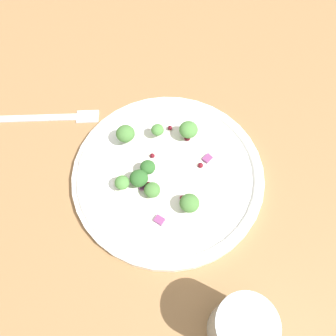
# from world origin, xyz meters

# --- Properties ---
(ground_plane) EXTENTS (1.80, 1.80, 0.02)m
(ground_plane) POSITION_xyz_m (0.00, 0.00, -0.01)
(ground_plane) COLOR olive
(plate) EXTENTS (0.28, 0.28, 0.02)m
(plate) POSITION_xyz_m (-0.02, -0.01, 0.01)
(plate) COLOR white
(plate) RESTS_ON ground_plane
(dressing_pool) EXTENTS (0.16, 0.16, 0.00)m
(dressing_pool) POSITION_xyz_m (-0.02, -0.01, 0.01)
(dressing_pool) COLOR white
(dressing_pool) RESTS_ON plate
(broccoli_floret_0) EXTENTS (0.02, 0.02, 0.02)m
(broccoli_floret_0) POSITION_xyz_m (-0.08, 0.03, 0.03)
(broccoli_floret_0) COLOR #8EB77A
(broccoli_floret_0) RESTS_ON plate
(broccoli_floret_1) EXTENTS (0.02, 0.02, 0.02)m
(broccoli_floret_1) POSITION_xyz_m (-0.04, 0.02, 0.03)
(broccoli_floret_1) COLOR #8EB77A
(broccoli_floret_1) RESTS_ON plate
(broccoli_floret_2) EXTENTS (0.03, 0.03, 0.03)m
(broccoli_floret_2) POSITION_xyz_m (0.05, 0.01, 0.03)
(broccoli_floret_2) COLOR #9EC684
(broccoli_floret_2) RESTS_ON plate
(broccoli_floret_3) EXTENTS (0.03, 0.03, 0.03)m
(broccoli_floret_3) POSITION_xyz_m (-0.04, -0.06, 0.03)
(broccoli_floret_3) COLOR #ADD18E
(broccoli_floret_3) RESTS_ON plate
(broccoli_floret_4) EXTENTS (0.03, 0.03, 0.03)m
(broccoli_floret_4) POSITION_xyz_m (-0.02, 0.08, 0.03)
(broccoli_floret_4) COLOR #8EB77A
(broccoli_floret_4) RESTS_ON plate
(broccoli_floret_5) EXTENTS (0.02, 0.02, 0.02)m
(broccoli_floret_5) POSITION_xyz_m (-0.06, -0.01, 0.03)
(broccoli_floret_5) COLOR #9EC684
(broccoli_floret_5) RESTS_ON plate
(broccoli_floret_6) EXTENTS (0.03, 0.03, 0.03)m
(broccoli_floret_6) POSITION_xyz_m (-0.06, 0.01, 0.03)
(broccoli_floret_6) COLOR #8EB77A
(broccoli_floret_6) RESTS_ON plate
(broccoli_floret_7) EXTENTS (0.02, 0.02, 0.02)m
(broccoli_floret_7) POSITION_xyz_m (0.02, 0.05, 0.03)
(broccoli_floret_7) COLOR #8EB77A
(broccoli_floret_7) RESTS_ON plate
(cranberry_0) EXTENTS (0.01, 0.01, 0.01)m
(cranberry_0) POSITION_xyz_m (0.05, 0.01, 0.02)
(cranberry_0) COLOR #4C0A14
(cranberry_0) RESTS_ON plate
(cranberry_1) EXTENTS (0.01, 0.01, 0.01)m
(cranberry_1) POSITION_xyz_m (-0.01, 0.03, 0.02)
(cranberry_1) COLOR maroon
(cranberry_1) RESTS_ON plate
(cranberry_2) EXTENTS (0.01, 0.01, 0.01)m
(cranberry_2) POSITION_xyz_m (-0.06, 0.02, 0.02)
(cranberry_2) COLOR #4C0A14
(cranberry_2) RESTS_ON plate
(cranberry_3) EXTENTS (0.01, 0.01, 0.01)m
(cranberry_3) POSITION_xyz_m (-0.03, -0.05, 0.02)
(cranberry_3) COLOR maroon
(cranberry_3) RESTS_ON plate
(cranberry_4) EXTENTS (0.01, 0.01, 0.01)m
(cranberry_4) POSITION_xyz_m (-0.05, 0.00, 0.02)
(cranberry_4) COLOR maroon
(cranberry_4) RESTS_ON plate
(cranberry_5) EXTENTS (0.01, 0.01, 0.01)m
(cranberry_5) POSITION_xyz_m (0.02, -0.03, 0.02)
(cranberry_5) COLOR maroon
(cranberry_5) RESTS_ON plate
(cranberry_6) EXTENTS (0.01, 0.01, 0.01)m
(cranberry_6) POSITION_xyz_m (0.04, 0.04, 0.02)
(cranberry_6) COLOR #4C0A14
(cranberry_6) RESTS_ON plate
(onion_bit_0) EXTENTS (0.01, 0.01, 0.00)m
(onion_bit_0) POSITION_xyz_m (0.04, -0.03, 0.02)
(onion_bit_0) COLOR #843D75
(onion_bit_0) RESTS_ON plate
(onion_bit_1) EXTENTS (0.01, 0.01, 0.01)m
(onion_bit_1) POSITION_xyz_m (-0.08, -0.05, 0.02)
(onion_bit_1) COLOR #843D75
(onion_bit_1) RESTS_ON plate
(onion_bit_2) EXTENTS (0.02, 0.02, 0.00)m
(onion_bit_2) POSITION_xyz_m (-0.06, 0.01, 0.02)
(onion_bit_2) COLOR #843D75
(onion_bit_2) RESTS_ON plate
(fork) EXTENTS (0.14, 0.15, 0.01)m
(fork) POSITION_xyz_m (-0.07, 0.21, 0.00)
(fork) COLOR silver
(fork) RESTS_ON ground_plane
(water_glass) EXTENTS (0.07, 0.07, 0.09)m
(water_glass) POSITION_xyz_m (-0.12, -0.21, 0.04)
(water_glass) COLOR silver
(water_glass) RESTS_ON ground_plane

